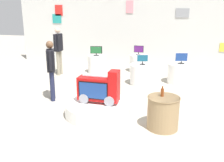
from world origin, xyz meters
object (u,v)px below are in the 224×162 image
at_px(bottle_on_side_table, 162,92).
at_px(shopper_browsing_rear, 59,47).
at_px(display_pedestal_right_rear, 142,75).
at_px(tv_on_right_rear, 143,59).
at_px(display_pedestal_center_rear, 96,64).
at_px(tv_on_center_rear, 96,51).
at_px(tv_on_left_rear, 182,58).
at_px(side_table_round, 163,112).
at_px(display_pedestal_far_right, 138,63).
at_px(shopper_browsing_near_truck, 51,66).
at_px(main_display_pedestal, 99,108).
at_px(tv_on_far_right, 139,50).
at_px(display_pedestal_left_rear, 180,73).
at_px(novelty_firetruck_tv, 99,90).

distance_m(bottle_on_side_table, shopper_browsing_rear, 5.43).
relative_size(display_pedestal_right_rear, tv_on_right_rear, 2.20).
bearing_deg(display_pedestal_center_rear, tv_on_center_rear, -98.94).
distance_m(tv_on_left_rear, side_table_round, 3.64).
xyz_separation_m(display_pedestal_far_right, shopper_browsing_near_truck, (-1.98, -3.73, 0.63)).
bearing_deg(display_pedestal_center_rear, shopper_browsing_near_truck, -96.58).
bearing_deg(tv_on_right_rear, tv_on_center_rear, 147.35).
xyz_separation_m(main_display_pedestal, display_pedestal_right_rear, (0.78, 2.74, 0.18)).
bearing_deg(display_pedestal_far_right, shopper_browsing_near_truck, -117.96).
bearing_deg(shopper_browsing_near_truck, tv_on_left_rear, 34.22).
bearing_deg(tv_on_left_rear, tv_on_right_rear, -161.60).
relative_size(tv_on_center_rear, tv_on_far_right, 1.22).
height_order(display_pedestal_far_right, tv_on_far_right, tv_on_far_right).
bearing_deg(tv_on_center_rear, tv_on_left_rear, -14.42).
bearing_deg(display_pedestal_center_rear, tv_on_far_right, 16.61).
bearing_deg(side_table_round, main_display_pedestal, 164.85).
xyz_separation_m(main_display_pedestal, tv_on_center_rear, (-1.16, 3.97, 0.72)).
distance_m(display_pedestal_far_right, bottle_on_side_table, 4.97).
bearing_deg(tv_on_far_right, display_pedestal_right_rear, -79.23).
height_order(tv_on_center_rear, display_pedestal_right_rear, tv_on_center_rear).
bearing_deg(display_pedestal_far_right, tv_on_right_rear, -79.31).
height_order(tv_on_center_rear, shopper_browsing_rear, shopper_browsing_rear).
bearing_deg(tv_on_center_rear, tv_on_far_right, 16.74).
bearing_deg(side_table_round, shopper_browsing_rear, 136.57).
bearing_deg(tv_on_right_rear, display_pedestal_right_rear, 75.04).
bearing_deg(shopper_browsing_near_truck, display_pedestal_right_rear, 41.05).
xyz_separation_m(display_pedestal_left_rear, display_pedestal_right_rear, (-1.26, -0.42, 0.00)).
relative_size(tv_on_left_rear, side_table_round, 0.59).
relative_size(novelty_firetruck_tv, display_pedestal_left_rear, 1.16).
bearing_deg(bottle_on_side_table, tv_on_center_rear, 121.39).
xyz_separation_m(display_pedestal_center_rear, tv_on_center_rear, (-0.00, -0.00, 0.53)).
xyz_separation_m(tv_on_center_rear, side_table_round, (2.69, -4.39, -0.51)).
bearing_deg(tv_on_right_rear, main_display_pedestal, -105.80).
relative_size(bottle_on_side_table, shopper_browsing_rear, 0.13).
bearing_deg(display_pedestal_far_right, display_pedestal_left_rear, -39.46).
height_order(tv_on_right_rear, shopper_browsing_rear, shopper_browsing_rear).
bearing_deg(main_display_pedestal, bottle_on_side_table, -13.96).
distance_m(display_pedestal_center_rear, shopper_browsing_rear, 1.60).
height_order(novelty_firetruck_tv, display_pedestal_left_rear, novelty_firetruck_tv).
xyz_separation_m(tv_on_far_right, shopper_browsing_near_truck, (-1.98, -3.73, 0.10)).
bearing_deg(tv_on_left_rear, tv_on_center_rear, 165.58).
bearing_deg(display_pedestal_left_rear, display_pedestal_far_right, 140.54).
height_order(display_pedestal_left_rear, display_pedestal_right_rear, same).
height_order(display_pedestal_center_rear, display_pedestal_right_rear, same).
xyz_separation_m(display_pedestal_left_rear, tv_on_center_rear, (-3.19, 0.82, 0.53)).
xyz_separation_m(tv_on_center_rear, bottle_on_side_table, (2.65, -4.35, -0.07)).
distance_m(tv_on_left_rear, display_pedestal_right_rear, 1.43).
distance_m(tv_on_right_rear, shopper_browsing_rear, 3.29).
bearing_deg(display_pedestal_far_right, main_display_pedestal, -95.74).
bearing_deg(shopper_browsing_rear, tv_on_left_rear, -2.54).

